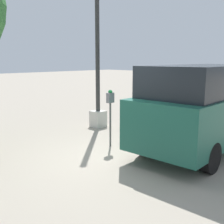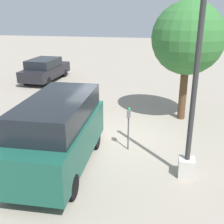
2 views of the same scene
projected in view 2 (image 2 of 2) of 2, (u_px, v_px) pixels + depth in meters
The scene contains 6 objects.
ground_plane at pixel (112, 141), 10.25m from camera, with size 80.00×80.00×0.00m, color gray.
parking_meter_near at pixel (129, 119), 9.23m from camera, with size 0.20×0.12×1.51m.
lamp_post at pixel (190, 127), 7.56m from camera, with size 0.44×0.44×5.28m.
parked_van at pixel (58, 131), 8.19m from camera, with size 4.55×1.94×2.15m.
car_distant at pixel (45, 69), 18.63m from camera, with size 4.41×1.89×1.48m.
street_tree at pixel (188, 39), 11.19m from camera, with size 2.91×2.91×4.89m.
Camera 2 is at (9.09, 1.82, 4.50)m, focal length 45.00 mm.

